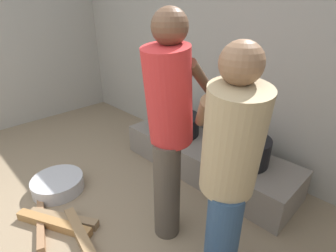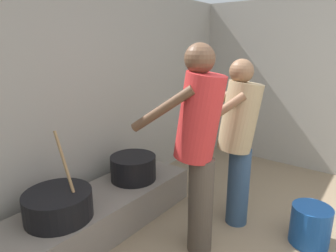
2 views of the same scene
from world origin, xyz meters
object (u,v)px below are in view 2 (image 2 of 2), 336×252
cooking_pot_secondary (133,168)px  cook_in_tan_shirt (238,135)px  cooking_pot_main (58,205)px  bucket_blue_plastic (310,225)px  cook_in_red_shirt (198,139)px

cooking_pot_secondary → cook_in_tan_shirt: size_ratio=0.30×
cooking_pot_main → cook_in_tan_shirt: (1.24, -0.90, 0.43)m
cooking_pot_secondary → bucket_blue_plastic: 1.68m
cooking_pot_secondary → cook_in_tan_shirt: (0.39, -0.92, 0.42)m
cooking_pot_main → cooking_pot_secondary: bearing=1.3°
cook_in_tan_shirt → bucket_blue_plastic: size_ratio=4.50×
cooking_pot_main → bucket_blue_plastic: (1.35, -1.56, -0.27)m
cooking_pot_secondary → bucket_blue_plastic: (0.50, -1.58, -0.28)m
cook_in_tan_shirt → bucket_blue_plastic: cook_in_tan_shirt is taller
bucket_blue_plastic → cooking_pot_main: bearing=131.0°
cook_in_red_shirt → cook_in_tan_shirt: cook_in_red_shirt is taller
cooking_pot_secondary → cook_in_red_shirt: bearing=-99.9°
bucket_blue_plastic → cook_in_tan_shirt: bearing=99.4°
cook_in_red_shirt → cooking_pot_secondary: bearing=80.1°
cooking_pot_secondary → bucket_blue_plastic: size_ratio=1.33×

